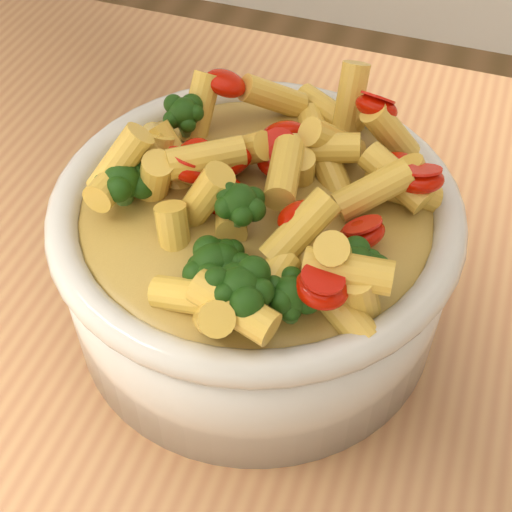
% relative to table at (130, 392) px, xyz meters
% --- Properties ---
extents(table, '(1.20, 0.80, 0.90)m').
position_rel_table_xyz_m(table, '(0.00, 0.00, 0.00)').
color(table, '#AC7849').
rests_on(table, ground).
extents(serving_bowl, '(0.26, 0.26, 0.11)m').
position_rel_table_xyz_m(serving_bowl, '(0.09, 0.04, 0.16)').
color(serving_bowl, silver).
rests_on(serving_bowl, table).
extents(pasta_salad, '(0.20, 0.20, 0.05)m').
position_rel_table_xyz_m(pasta_salad, '(0.09, 0.04, 0.23)').
color(pasta_salad, '#F0B84B').
rests_on(pasta_salad, serving_bowl).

